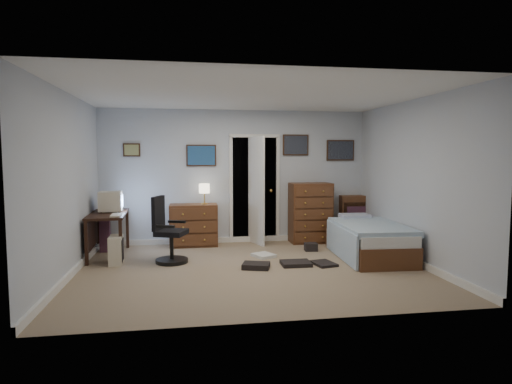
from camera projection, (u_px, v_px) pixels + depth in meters
floor at (252, 270)px, 6.22m from camera, size 5.00×4.00×0.02m
computer_desk at (103, 223)px, 6.98m from camera, size 0.63×1.26×0.71m
crt_monitor at (111, 201)px, 7.12m from camera, size 0.38×0.36×0.34m
keyboard at (116, 215)px, 6.66m from camera, size 0.16×0.39×0.02m
pc_tower at (116, 250)px, 6.51m from camera, size 0.21×0.41×0.43m
office_chair at (168, 237)px, 6.58m from camera, size 0.64×0.64×1.03m
media_stack at (105, 228)px, 7.32m from camera, size 0.18×0.18×0.84m
low_dresser at (194, 225)px, 7.81m from camera, size 0.86×0.44×0.76m
table_lamp at (204, 189)px, 7.79m from camera, size 0.19×0.19×0.37m
doorway at (252, 188)px, 8.43m from camera, size 0.96×1.12×2.05m
tall_dresser at (310, 213)px, 8.11m from camera, size 0.77×0.46×1.13m
headboard_bookcase at (364, 216)px, 8.41m from camera, size 0.98×0.29×0.87m
bed at (368, 239)px, 6.97m from camera, size 1.08×1.90×0.61m
wall_posters at (266, 150)px, 8.11m from camera, size 4.38×0.04×0.60m
floor_clutter at (287, 260)px, 6.62m from camera, size 1.46×1.28×0.14m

